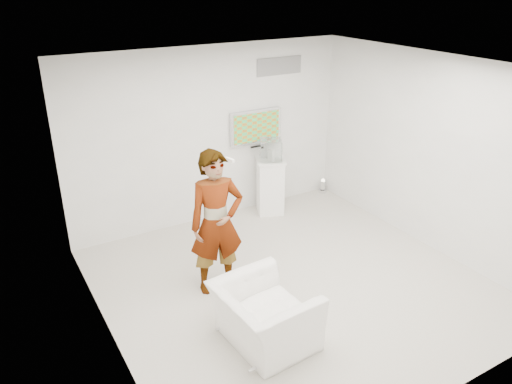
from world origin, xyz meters
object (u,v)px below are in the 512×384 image
at_px(armchair, 264,316).
at_px(floor_uplight, 323,186).
at_px(tv, 256,127).
at_px(pedestal, 270,186).
at_px(person, 217,223).

height_order(armchair, floor_uplight, armchair).
bearing_deg(tv, pedestal, -69.88).
bearing_deg(floor_uplight, pedestal, -170.98).
height_order(tv, pedestal, tv).
height_order(person, floor_uplight, person).
xyz_separation_m(tv, armchair, (-1.82, -3.28, -1.19)).
relative_size(person, armchair, 1.79).
bearing_deg(pedestal, tv, 110.12).
bearing_deg(floor_uplight, tv, 176.10).
xyz_separation_m(tv, person, (-1.78, -2.01, -0.55)).
distance_m(pedestal, floor_uplight, 1.45).
bearing_deg(floor_uplight, person, -149.86).
xyz_separation_m(tv, pedestal, (0.12, -0.32, -1.04)).
bearing_deg(pedestal, person, -138.43).
xyz_separation_m(armchair, floor_uplight, (3.32, 3.18, -0.23)).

